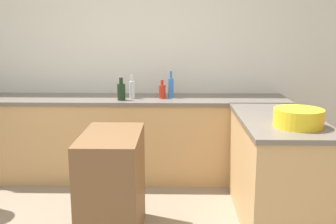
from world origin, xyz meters
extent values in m
cube|color=silver|center=(0.00, 2.12, 1.35)|extent=(8.00, 0.06, 2.70)
cube|color=tan|center=(0.00, 1.77, 0.45)|extent=(3.39, 0.64, 0.90)
cube|color=#6B6056|center=(0.00, 1.77, 0.92)|extent=(3.42, 0.67, 0.04)
cube|color=tan|center=(1.36, 0.76, 0.45)|extent=(0.66, 1.38, 0.90)
cube|color=#6B6056|center=(1.36, 0.76, 0.92)|extent=(0.69, 1.41, 0.04)
cube|color=brown|center=(-0.05, 0.41, 0.44)|extent=(0.47, 0.80, 0.88)
cylinder|color=yellow|center=(1.43, 0.44, 1.01)|extent=(0.39, 0.39, 0.14)
cylinder|color=silver|center=(-0.03, 1.72, 1.03)|extent=(0.07, 0.07, 0.19)
cylinder|color=silver|center=(-0.03, 1.72, 1.16)|extent=(0.03, 0.03, 0.07)
cylinder|color=black|center=(-0.13, 1.60, 1.03)|extent=(0.09, 0.09, 0.18)
cylinder|color=black|center=(-0.13, 1.60, 1.15)|extent=(0.04, 0.04, 0.07)
cylinder|color=#386BB7|center=(0.40, 1.78, 1.05)|extent=(0.06, 0.06, 0.21)
cylinder|color=#386BB7|center=(0.40, 1.78, 1.20)|extent=(0.03, 0.03, 0.08)
cylinder|color=red|center=(0.31, 1.73, 1.01)|extent=(0.08, 0.08, 0.15)
cylinder|color=red|center=(0.31, 1.73, 1.12)|extent=(0.03, 0.03, 0.06)
camera|label=1|loc=(0.47, -2.59, 1.69)|focal=42.00mm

